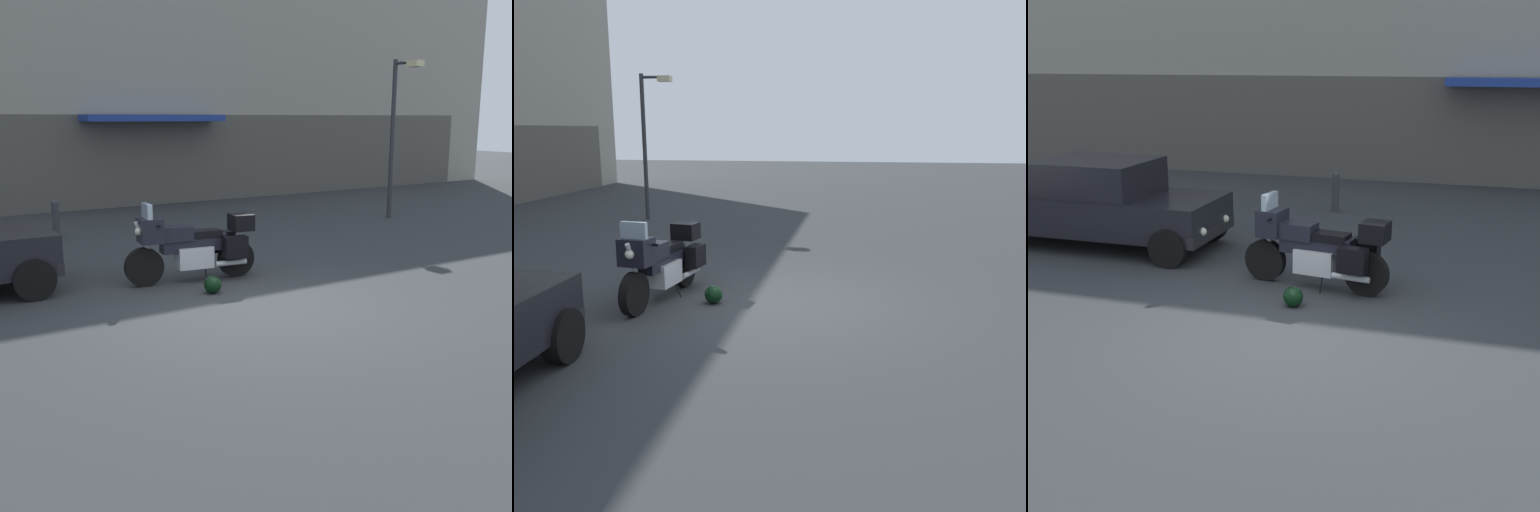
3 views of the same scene
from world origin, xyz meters
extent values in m
plane|color=#2D3033|center=(0.00, 0.00, 0.00)|extent=(80.00, 80.00, 0.00)
cube|color=gray|center=(0.00, 12.41, 5.08)|extent=(37.59, 2.40, 10.15)
cube|color=#514E48|center=(0.00, 11.19, 1.40)|extent=(33.83, 0.12, 2.80)
cube|color=navy|center=(3.18, 10.76, 2.70)|extent=(4.40, 1.10, 0.20)
cylinder|color=black|center=(-0.88, 2.00, 0.32)|extent=(0.65, 0.23, 0.64)
cylinder|color=black|center=(0.72, 1.78, 0.32)|extent=(0.65, 0.23, 0.64)
cylinder|color=#B7B7BC|center=(-0.86, 2.00, 0.75)|extent=(0.33, 0.12, 0.68)
cube|color=#B7B7BC|center=(-0.04, 1.88, 0.42)|extent=(0.65, 0.48, 0.36)
cube|color=black|center=(-0.04, 1.88, 0.66)|extent=(1.13, 0.43, 0.28)
cube|color=black|center=(-0.34, 1.93, 0.84)|extent=(0.56, 0.41, 0.24)
cube|color=black|center=(0.16, 1.86, 0.80)|extent=(0.60, 0.38, 0.12)
cube|color=black|center=(-0.77, 1.99, 0.92)|extent=(0.42, 0.49, 0.40)
cube|color=#8C9EAD|center=(-0.81, 1.99, 1.22)|extent=(0.14, 0.41, 0.28)
sphere|color=#EAEACC|center=(-0.94, 2.01, 0.92)|extent=(0.14, 0.14, 0.14)
cylinder|color=black|center=(-0.69, 1.98, 1.02)|extent=(0.13, 0.62, 0.04)
cylinder|color=#B7B7BC|center=(0.52, 1.60, 0.30)|extent=(0.56, 0.17, 0.09)
cube|color=black|center=(0.56, 1.51, 0.58)|extent=(0.42, 0.25, 0.36)
cube|color=black|center=(0.64, 2.07, 0.58)|extent=(0.42, 0.25, 0.36)
cube|color=black|center=(0.82, 1.76, 0.95)|extent=(0.41, 0.45, 0.28)
cylinder|color=black|center=(0.08, 1.68, 0.15)|extent=(0.04, 0.13, 0.29)
sphere|color=black|center=(-0.15, 1.03, 0.14)|extent=(0.28, 0.28, 0.28)
cube|color=black|center=(-2.20, 2.99, 0.42)|extent=(0.12, 1.76, 0.20)
cylinder|color=black|center=(-2.60, 3.83, 0.32)|extent=(0.64, 0.22, 0.64)
cylinder|color=black|center=(-2.60, 2.15, 0.32)|extent=(0.64, 0.22, 0.64)
sphere|color=silver|center=(-2.15, 3.47, 0.54)|extent=(0.14, 0.14, 0.14)
sphere|color=silver|center=(-2.15, 2.51, 0.54)|extent=(0.14, 0.14, 0.14)
cylinder|color=#2D2D33|center=(7.66, 5.17, 2.10)|extent=(0.12, 0.12, 4.20)
cylinder|color=#2D2D33|center=(7.66, 4.82, 4.10)|extent=(0.08, 0.70, 0.08)
cube|color=beige|center=(7.66, 4.47, 4.05)|extent=(0.28, 0.36, 0.16)
cylinder|color=#333338|center=(-0.96, 6.95, 0.41)|extent=(0.16, 0.16, 0.81)
sphere|color=#333338|center=(-0.96, 6.95, 0.81)|extent=(0.16, 0.16, 0.16)
camera|label=1|loc=(-4.71, -7.39, 2.70)|focal=44.16mm
camera|label=2|loc=(-8.17, -1.19, 2.63)|focal=39.09mm
camera|label=3|loc=(2.33, -7.21, 3.27)|focal=46.97mm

